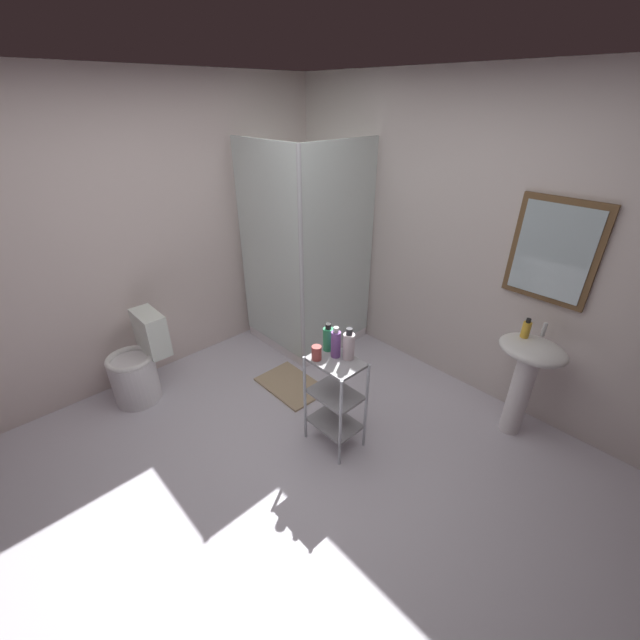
% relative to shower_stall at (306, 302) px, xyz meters
% --- Properties ---
extents(ground_plane, '(4.20, 4.20, 0.02)m').
position_rel_shower_stall_xyz_m(ground_plane, '(1.19, -1.23, -0.47)').
color(ground_plane, silver).
extents(wall_back, '(4.20, 0.14, 2.50)m').
position_rel_shower_stall_xyz_m(wall_back, '(1.20, 0.62, 0.79)').
color(wall_back, silver).
rests_on(wall_back, ground_plane).
extents(wall_left, '(0.10, 4.20, 2.50)m').
position_rel_shower_stall_xyz_m(wall_left, '(-0.66, -1.23, 0.79)').
color(wall_left, silver).
rests_on(wall_left, ground_plane).
extents(shower_stall, '(0.92, 0.92, 2.00)m').
position_rel_shower_stall_xyz_m(shower_stall, '(0.00, 0.00, 0.00)').
color(shower_stall, white).
rests_on(shower_stall, ground_plane).
extents(pedestal_sink, '(0.46, 0.37, 0.81)m').
position_rel_shower_stall_xyz_m(pedestal_sink, '(2.07, 0.29, 0.12)').
color(pedestal_sink, white).
rests_on(pedestal_sink, ground_plane).
extents(sink_faucet, '(0.03, 0.03, 0.10)m').
position_rel_shower_stall_xyz_m(sink_faucet, '(2.07, 0.41, 0.40)').
color(sink_faucet, silver).
rests_on(sink_faucet, pedestal_sink).
extents(toilet, '(0.37, 0.49, 0.76)m').
position_rel_shower_stall_xyz_m(toilet, '(-0.29, -1.63, -0.15)').
color(toilet, white).
rests_on(toilet, ground_plane).
extents(storage_cart, '(0.38, 0.28, 0.74)m').
position_rel_shower_stall_xyz_m(storage_cart, '(1.22, -0.80, -0.03)').
color(storage_cart, silver).
rests_on(storage_cart, ground_plane).
extents(hand_soap_bottle, '(0.06, 0.06, 0.15)m').
position_rel_shower_stall_xyz_m(hand_soap_bottle, '(1.99, 0.30, 0.41)').
color(hand_soap_bottle, gold).
rests_on(hand_soap_bottle, pedestal_sink).
extents(conditioner_bottle_purple, '(0.07, 0.07, 0.23)m').
position_rel_shower_stall_xyz_m(conditioner_bottle_purple, '(1.17, -0.76, 0.38)').
color(conditioner_bottle_purple, '#804FA4').
rests_on(conditioner_bottle_purple, storage_cart).
extents(body_wash_bottle_green, '(0.07, 0.07, 0.21)m').
position_rel_shower_stall_xyz_m(body_wash_bottle_green, '(1.08, -0.74, 0.37)').
color(body_wash_bottle_green, '#2C965F').
rests_on(body_wash_bottle_green, storage_cart).
extents(lotion_bottle_white, '(0.08, 0.08, 0.23)m').
position_rel_shower_stall_xyz_m(lotion_bottle_white, '(1.25, -0.72, 0.38)').
color(lotion_bottle_white, white).
rests_on(lotion_bottle_white, storage_cart).
extents(rinse_cup, '(0.07, 0.07, 0.10)m').
position_rel_shower_stall_xyz_m(rinse_cup, '(1.11, -0.88, 0.33)').
color(rinse_cup, '#B24742').
rests_on(rinse_cup, storage_cart).
extents(bath_mat, '(0.60, 0.40, 0.02)m').
position_rel_shower_stall_xyz_m(bath_mat, '(0.48, -0.62, -0.45)').
color(bath_mat, tan).
rests_on(bath_mat, ground_plane).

